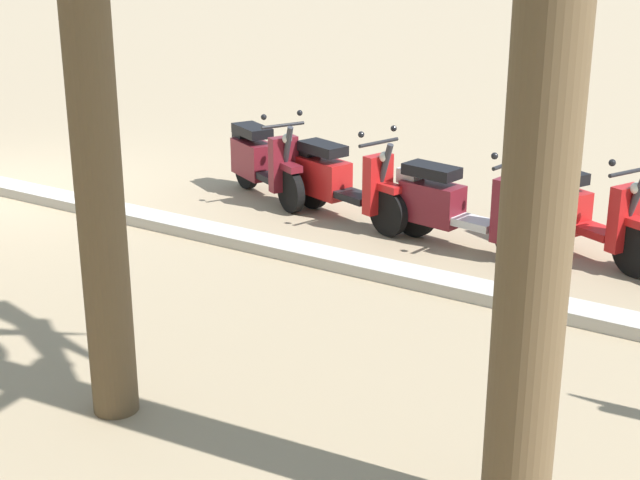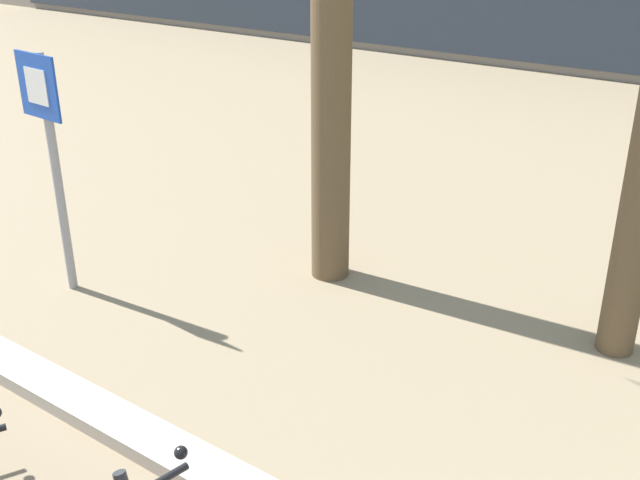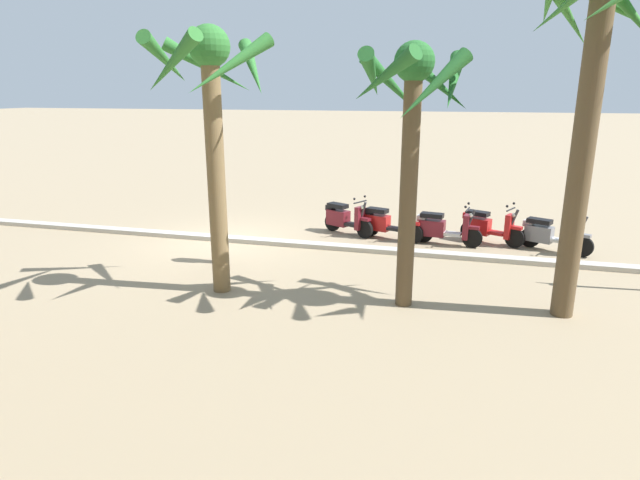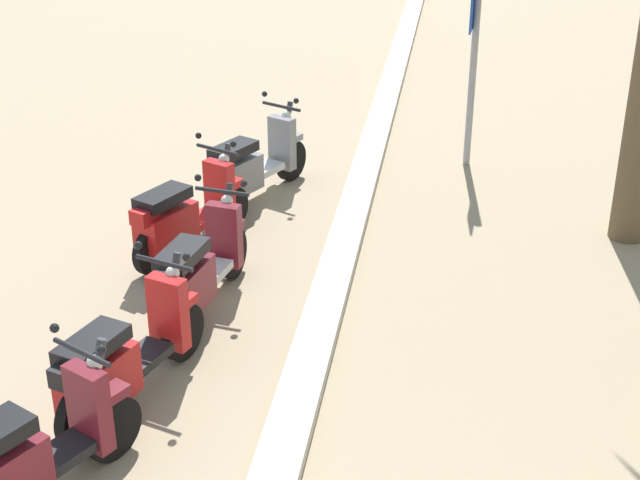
{
  "view_description": "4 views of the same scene",
  "coord_description": "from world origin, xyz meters",
  "px_view_note": "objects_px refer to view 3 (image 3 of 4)",
  "views": [
    {
      "loc": [
        -9.71,
        7.52,
        3.37
      ],
      "look_at": [
        -6.0,
        1.71,
        0.97
      ],
      "focal_mm": 52.59,
      "sensor_mm": 36.0,
      "label": 1
    },
    {
      "loc": [
        -4.03,
        -2.96,
        3.68
      ],
      "look_at": [
        -7.57,
        1.99,
        0.93
      ],
      "focal_mm": 42.74,
      "sensor_mm": 36.0,
      "label": 2
    },
    {
      "loc": [
        -6.17,
        13.06,
        4.03
      ],
      "look_at": [
        -3.51,
        3.04,
        1.11
      ],
      "focal_mm": 29.79,
      "sensor_mm": 36.0,
      "label": 3
    },
    {
      "loc": [
        1.69,
        1.07,
        4.58
      ],
      "look_at": [
        -5.54,
        -0.04,
        1.01
      ],
      "focal_mm": 52.72,
      "sensor_mm": 36.0,
      "label": 4
    }
  ],
  "objects_px": {
    "scooter_red_last_in_row": "(487,227)",
    "scooter_maroon_gap_after_mid": "(443,228)",
    "scooter_maroon_tail_end": "(345,218)",
    "palm_tree_near_sign": "(595,53)",
    "scooter_grey_mid_rear": "(551,234)",
    "palm_tree_mid_walkway": "(210,99)",
    "palm_tree_by_mall_entrance": "(411,111)",
    "scooter_red_far_back": "(387,223)",
    "pedestrian_window_shopping": "(218,231)"
  },
  "relations": [
    {
      "from": "scooter_red_last_in_row",
      "to": "scooter_maroon_gap_after_mid",
      "type": "bearing_deg",
      "value": 22.2
    },
    {
      "from": "scooter_maroon_tail_end",
      "to": "scooter_maroon_gap_after_mid",
      "type": "bearing_deg",
      "value": 171.51
    },
    {
      "from": "scooter_maroon_gap_after_mid",
      "to": "palm_tree_near_sign",
      "type": "height_order",
      "value": "palm_tree_near_sign"
    },
    {
      "from": "scooter_grey_mid_rear",
      "to": "scooter_maroon_gap_after_mid",
      "type": "height_order",
      "value": "same"
    },
    {
      "from": "palm_tree_near_sign",
      "to": "palm_tree_mid_walkway",
      "type": "distance_m",
      "value": 6.76
    },
    {
      "from": "scooter_grey_mid_rear",
      "to": "palm_tree_by_mall_entrance",
      "type": "height_order",
      "value": "palm_tree_by_mall_entrance"
    },
    {
      "from": "scooter_red_last_in_row",
      "to": "palm_tree_mid_walkway",
      "type": "xyz_separation_m",
      "value": [
        5.51,
        5.23,
        3.43
      ]
    },
    {
      "from": "scooter_grey_mid_rear",
      "to": "scooter_maroon_tail_end",
      "type": "distance_m",
      "value": 5.55
    },
    {
      "from": "scooter_grey_mid_rear",
      "to": "palm_tree_mid_walkway",
      "type": "bearing_deg",
      "value": 34.46
    },
    {
      "from": "scooter_red_far_back",
      "to": "palm_tree_near_sign",
      "type": "distance_m",
      "value": 7.25
    },
    {
      "from": "palm_tree_by_mall_entrance",
      "to": "palm_tree_mid_walkway",
      "type": "relative_size",
      "value": 0.93
    },
    {
      "from": "scooter_grey_mid_rear",
      "to": "pedestrian_window_shopping",
      "type": "height_order",
      "value": "pedestrian_window_shopping"
    },
    {
      "from": "scooter_maroon_tail_end",
      "to": "palm_tree_by_mall_entrance",
      "type": "bearing_deg",
      "value": 114.45
    },
    {
      "from": "scooter_red_last_in_row",
      "to": "scooter_maroon_tail_end",
      "type": "relative_size",
      "value": 1.06
    },
    {
      "from": "scooter_red_far_back",
      "to": "palm_tree_mid_walkway",
      "type": "relative_size",
      "value": 0.34
    },
    {
      "from": "palm_tree_near_sign",
      "to": "scooter_maroon_gap_after_mid",
      "type": "bearing_deg",
      "value": -60.95
    },
    {
      "from": "scooter_grey_mid_rear",
      "to": "pedestrian_window_shopping",
      "type": "relative_size",
      "value": 1.12
    },
    {
      "from": "scooter_red_far_back",
      "to": "scooter_red_last_in_row",
      "type": "bearing_deg",
      "value": -174.14
    },
    {
      "from": "scooter_red_last_in_row",
      "to": "palm_tree_by_mall_entrance",
      "type": "relative_size",
      "value": 0.34
    },
    {
      "from": "scooter_red_far_back",
      "to": "pedestrian_window_shopping",
      "type": "xyz_separation_m",
      "value": [
        3.63,
        3.21,
        0.34
      ]
    },
    {
      "from": "scooter_maroon_tail_end",
      "to": "pedestrian_window_shopping",
      "type": "xyz_separation_m",
      "value": [
        2.36,
        3.43,
        0.33
      ]
    },
    {
      "from": "scooter_red_last_in_row",
      "to": "palm_tree_by_mall_entrance",
      "type": "height_order",
      "value": "palm_tree_by_mall_entrance"
    },
    {
      "from": "scooter_maroon_tail_end",
      "to": "palm_tree_mid_walkway",
      "type": "xyz_separation_m",
      "value": [
        1.53,
        5.17,
        3.42
      ]
    },
    {
      "from": "scooter_maroon_tail_end",
      "to": "palm_tree_near_sign",
      "type": "xyz_separation_m",
      "value": [
        -5.17,
        4.67,
        4.17
      ]
    },
    {
      "from": "scooter_red_far_back",
      "to": "pedestrian_window_shopping",
      "type": "distance_m",
      "value": 4.86
    },
    {
      "from": "scooter_maroon_gap_after_mid",
      "to": "scooter_maroon_tail_end",
      "type": "relative_size",
      "value": 1.15
    },
    {
      "from": "scooter_maroon_gap_after_mid",
      "to": "scooter_red_last_in_row",
      "type": "bearing_deg",
      "value": -157.8
    },
    {
      "from": "scooter_red_last_in_row",
      "to": "pedestrian_window_shopping",
      "type": "height_order",
      "value": "pedestrian_window_shopping"
    },
    {
      "from": "scooter_grey_mid_rear",
      "to": "scooter_red_far_back",
      "type": "height_order",
      "value": "same"
    },
    {
      "from": "pedestrian_window_shopping",
      "to": "scooter_red_far_back",
      "type": "bearing_deg",
      "value": -138.48
    },
    {
      "from": "scooter_grey_mid_rear",
      "to": "scooter_maroon_tail_end",
      "type": "bearing_deg",
      "value": -3.26
    },
    {
      "from": "scooter_maroon_gap_after_mid",
      "to": "scooter_red_far_back",
      "type": "height_order",
      "value": "same"
    },
    {
      "from": "scooter_maroon_tail_end",
      "to": "palm_tree_by_mall_entrance",
      "type": "distance_m",
      "value": 6.31
    },
    {
      "from": "scooter_red_far_back",
      "to": "pedestrian_window_shopping",
      "type": "bearing_deg",
      "value": 41.52
    },
    {
      "from": "scooter_red_last_in_row",
      "to": "scooter_maroon_tail_end",
      "type": "xyz_separation_m",
      "value": [
        3.98,
        0.06,
        0.01
      ]
    },
    {
      "from": "palm_tree_near_sign",
      "to": "palm_tree_mid_walkway",
      "type": "bearing_deg",
      "value": 4.24
    },
    {
      "from": "scooter_maroon_gap_after_mid",
      "to": "pedestrian_window_shopping",
      "type": "xyz_separation_m",
      "value": [
        5.17,
        3.01,
        0.34
      ]
    },
    {
      "from": "palm_tree_near_sign",
      "to": "palm_tree_mid_walkway",
      "type": "xyz_separation_m",
      "value": [
        6.7,
        0.5,
        -0.74
      ]
    },
    {
      "from": "scooter_grey_mid_rear",
      "to": "pedestrian_window_shopping",
      "type": "xyz_separation_m",
      "value": [
        7.91,
        3.12,
        0.35
      ]
    },
    {
      "from": "scooter_maroon_gap_after_mid",
      "to": "palm_tree_mid_walkway",
      "type": "bearing_deg",
      "value": 47.63
    },
    {
      "from": "palm_tree_by_mall_entrance",
      "to": "palm_tree_mid_walkway",
      "type": "bearing_deg",
      "value": 3.48
    },
    {
      "from": "palm_tree_near_sign",
      "to": "pedestrian_window_shopping",
      "type": "distance_m",
      "value": 8.54
    },
    {
      "from": "palm_tree_mid_walkway",
      "to": "scooter_maroon_tail_end",
      "type": "bearing_deg",
      "value": -106.48
    },
    {
      "from": "scooter_red_far_back",
      "to": "scooter_maroon_tail_end",
      "type": "height_order",
      "value": "same"
    },
    {
      "from": "scooter_grey_mid_rear",
      "to": "palm_tree_by_mall_entrance",
      "type": "xyz_separation_m",
      "value": [
        3.3,
        4.62,
        3.24
      ]
    },
    {
      "from": "scooter_maroon_gap_after_mid",
      "to": "scooter_maroon_tail_end",
      "type": "distance_m",
      "value": 2.84
    },
    {
      "from": "scooter_red_last_in_row",
      "to": "scooter_grey_mid_rear",
      "type": "bearing_deg",
      "value": 166.5
    },
    {
      "from": "scooter_maroon_gap_after_mid",
      "to": "pedestrian_window_shopping",
      "type": "distance_m",
      "value": 5.99
    },
    {
      "from": "palm_tree_near_sign",
      "to": "scooter_maroon_tail_end",
      "type": "bearing_deg",
      "value": -42.13
    },
    {
      "from": "scooter_red_last_in_row",
      "to": "palm_tree_mid_walkway",
      "type": "relative_size",
      "value": 0.32
    }
  ]
}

